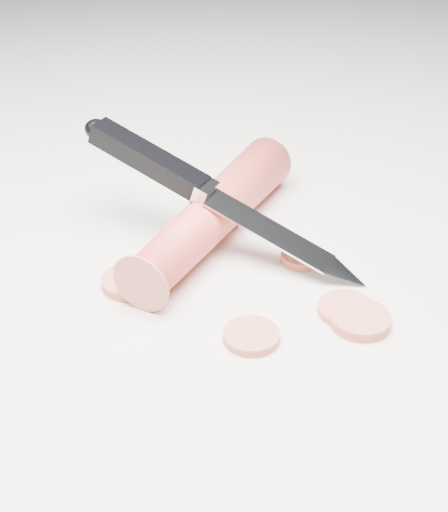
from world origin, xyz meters
TOP-DOWN VIEW (x-y plane):
  - ground at (0.00, 0.00)m, footprint 2.40×2.40m
  - carrot at (0.03, 0.04)m, footprint 0.19×0.14m
  - carrot_slice_0 at (0.07, -0.02)m, footprint 0.03×0.03m
  - carrot_slice_1 at (-0.01, -0.08)m, footprint 0.04×0.04m
  - carrot_slice_2 at (0.05, -0.09)m, footprint 0.04×0.04m
  - carrot_slice_3 at (-0.06, 0.01)m, footprint 0.04×0.04m
  - carrot_slice_4 at (0.06, -0.10)m, footprint 0.04×0.04m
  - kitchen_knife at (0.02, 0.02)m, footprint 0.15×0.21m

SIDE VIEW (x-z plane):
  - ground at x=0.00m, z-range 0.00..0.00m
  - carrot_slice_2 at x=0.05m, z-range 0.00..0.01m
  - carrot_slice_1 at x=-0.01m, z-range 0.00..0.01m
  - carrot_slice_0 at x=0.07m, z-range 0.00..0.01m
  - carrot_slice_3 at x=-0.06m, z-range 0.00..0.01m
  - carrot_slice_4 at x=0.06m, z-range 0.00..0.01m
  - carrot at x=0.03m, z-range 0.00..0.04m
  - kitchen_knife at x=0.02m, z-range 0.00..0.08m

